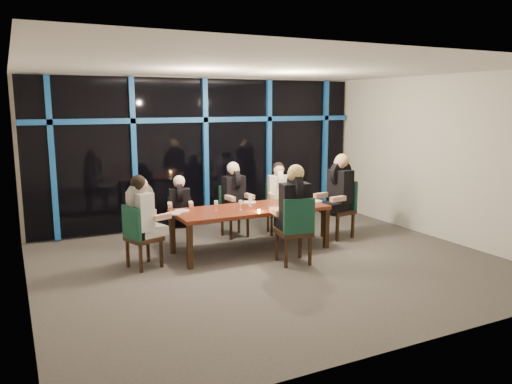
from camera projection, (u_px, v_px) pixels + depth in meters
room at (274, 134)px, 7.47m from camera, size 7.04×7.00×3.02m
window_wall at (205, 150)px, 10.14m from camera, size 6.86×0.43×2.94m
dining_table at (251, 212)px, 8.41m from camera, size 2.60×1.00×0.75m
chair_far_left at (180, 219)px, 8.78m from camera, size 0.48×0.48×0.85m
chair_far_mid at (233, 208)px, 9.42m from camera, size 0.47×0.47×0.96m
chair_far_right at (278, 206)px, 9.65m from camera, size 0.54×0.54×0.94m
chair_end_left at (139, 234)px, 7.50m from camera, size 0.58×0.58×0.98m
chair_end_right at (342, 206)px, 9.32m from camera, size 0.56×0.56×1.07m
chair_near_mid at (296, 227)px, 7.68m from camera, size 0.56×0.56×1.07m
diner_far_left at (180, 201)px, 8.65m from camera, size 0.49×0.58×0.83m
diner_far_mid at (235, 188)px, 9.28m from camera, size 0.49×0.61×0.94m
diner_far_right at (279, 188)px, 9.51m from camera, size 0.55×0.64×0.92m
diner_end_left at (142, 208)px, 7.49m from camera, size 0.67×0.59×0.95m
diner_end_right at (339, 184)px, 9.20m from camera, size 0.70×0.57×1.04m
diner_near_mid at (294, 200)px, 7.69m from camera, size 0.57×0.70×1.04m
plate_far_left at (182, 211)px, 8.12m from camera, size 0.24×0.24×0.01m
plate_far_mid at (249, 202)px, 8.83m from camera, size 0.24×0.24×0.01m
plate_far_right at (286, 200)px, 8.99m from camera, size 0.24×0.24×0.01m
plate_end_left at (175, 213)px, 7.93m from camera, size 0.24×0.24×0.01m
plate_end_right at (316, 201)px, 8.93m from camera, size 0.24×0.24×0.01m
plate_near_mid at (281, 209)px, 8.27m from camera, size 0.24×0.24×0.01m
wine_bottle at (310, 197)px, 8.66m from camera, size 0.07×0.07×0.32m
water_pitcher at (297, 200)px, 8.55m from camera, size 0.12×0.11×0.20m
tea_light at (259, 210)px, 8.11m from camera, size 0.05×0.05×0.03m
wine_glass_a at (241, 203)px, 8.21m from camera, size 0.06×0.06×0.16m
wine_glass_b at (250, 198)px, 8.51m from camera, size 0.07×0.07×0.19m
wine_glass_c at (280, 198)px, 8.60m from camera, size 0.06×0.06×0.17m
wine_glass_d at (216, 203)px, 8.16m from camera, size 0.06×0.06×0.17m
wine_glass_e at (285, 194)px, 8.95m from camera, size 0.07×0.07×0.18m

